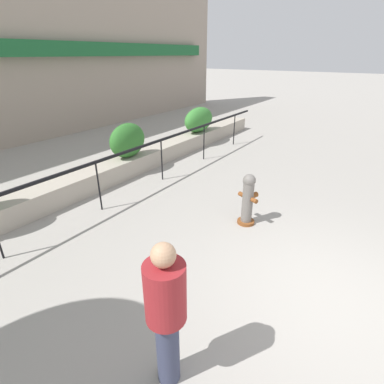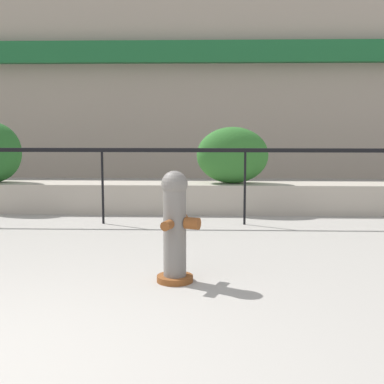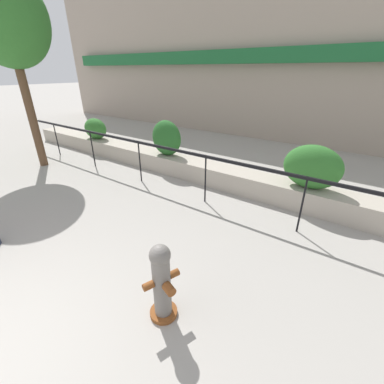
% 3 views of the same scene
% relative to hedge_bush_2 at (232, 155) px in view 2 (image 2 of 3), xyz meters
% --- Properties ---
extents(building_facade, '(30.00, 1.36, 8.00)m').
position_rel_hedge_bush_2_xyz_m(building_facade, '(-2.00, 5.98, 3.01)').
color(building_facade, gray).
rests_on(building_facade, ground).
extents(planter_wall_low, '(18.00, 0.70, 0.50)m').
position_rel_hedge_bush_2_xyz_m(planter_wall_low, '(-2.00, 0.00, -0.73)').
color(planter_wall_low, '#ADA393').
rests_on(planter_wall_low, ground).
extents(fence_railing_segment, '(15.00, 0.05, 1.15)m').
position_rel_hedge_bush_2_xyz_m(fence_railing_segment, '(-2.00, -1.10, 0.04)').
color(fence_railing_segment, black).
rests_on(fence_railing_segment, ground).
extents(hedge_bush_2, '(1.21, 0.62, 0.95)m').
position_rel_hedge_bush_2_xyz_m(hedge_bush_2, '(0.00, 0.00, 0.00)').
color(hedge_bush_2, '#2D6B28').
rests_on(hedge_bush_2, planter_wall_low).
extents(fire_hydrant, '(0.48, 0.48, 1.08)m').
position_rel_hedge_bush_2_xyz_m(fire_hydrant, '(-0.71, -4.03, -0.43)').
color(fire_hydrant, brown).
rests_on(fire_hydrant, ground).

